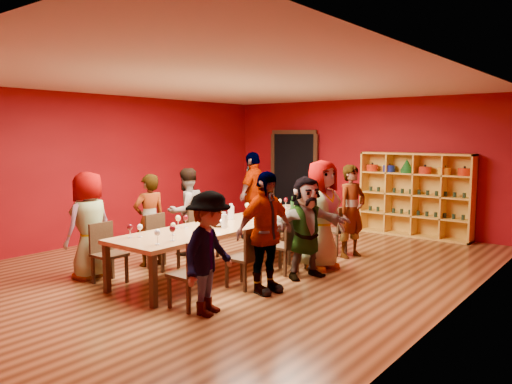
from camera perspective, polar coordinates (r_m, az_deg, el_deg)
room_shell at (r=8.16m, az=-2.37°, el=1.76°), size 7.10×9.10×3.04m
tasting_table at (r=8.27m, az=-2.35°, el=-3.78°), size 1.10×4.50×0.75m
doorway at (r=12.80m, az=4.46°, el=1.79°), size 1.40×0.17×2.30m
shelving_unit at (r=11.25m, az=17.76°, el=0.13°), size 2.40×0.40×1.80m
chair_person_left_0 at (r=7.73m, az=-16.77°, el=-6.32°), size 0.42×0.42×0.89m
person_left_0 at (r=8.00m, az=-18.53°, el=-3.61°), size 0.54×0.85×1.63m
chair_person_left_1 at (r=8.35m, az=-10.93°, el=-5.21°), size 0.42×0.42×0.89m
person_left_1 at (r=8.49m, az=-12.08°, el=-3.16°), size 0.52×0.64×1.54m
chair_person_left_2 at (r=8.98m, az=-6.34°, el=-4.30°), size 0.42×0.42×0.89m
person_left_2 at (r=9.18m, az=-7.94°, el=-2.22°), size 0.52×0.82×1.58m
chair_person_left_4 at (r=10.40m, az=1.03°, el=-2.78°), size 0.42×0.42×0.89m
person_left_4 at (r=10.52m, az=-0.28°, el=-0.37°), size 0.68×1.14×1.83m
chair_person_right_0 at (r=6.36m, az=-7.23°, el=-8.87°), size 0.42×0.42×0.89m
person_right_0 at (r=6.10m, az=-5.39°, el=-6.97°), size 0.63×1.05×1.52m
chair_person_right_1 at (r=7.14m, az=-0.96°, el=-7.11°), size 0.42×0.42×0.89m
person_right_1 at (r=6.87m, az=1.04°, el=-4.65°), size 0.62×1.06×1.69m
chair_person_right_2 at (r=7.90m, az=3.54°, el=-5.79°), size 0.42×0.42×0.89m
person_right_2 at (r=7.65m, az=5.76°, el=-4.02°), size 0.97×1.50×1.57m
chair_person_right_3 at (r=8.38m, az=5.88°, el=-5.08°), size 0.42×0.42×0.89m
person_right_3 at (r=8.18m, az=7.50°, el=-2.60°), size 0.63×0.94×1.78m
chair_person_right_4 at (r=9.25m, az=9.28°, el=-4.04°), size 0.42×0.42×0.89m
person_right_4 at (r=9.06m, az=10.89°, el=-2.16°), size 0.59×0.70×1.65m
wine_glass_0 at (r=9.85m, az=2.75°, el=-1.06°), size 0.07×0.07×0.18m
wine_glass_1 at (r=9.87m, az=3.41°, el=-0.95°), size 0.08×0.08×0.20m
wine_glass_2 at (r=8.33m, az=-4.52°, el=-2.24°), size 0.09×0.09×0.22m
wine_glass_3 at (r=8.10m, az=-0.22°, el=-2.70°), size 0.07×0.07×0.18m
wine_glass_4 at (r=9.00m, az=-1.01°, el=-1.60°), size 0.09×0.09×0.21m
wine_glass_5 at (r=8.36m, az=-0.33°, el=-2.42°), size 0.07×0.07×0.18m
wine_glass_6 at (r=7.32m, az=-5.37°, el=-3.51°), size 0.09×0.09×0.22m
wine_glass_7 at (r=9.37m, az=5.42°, el=-1.34°), size 0.08×0.08×0.21m
wine_glass_8 at (r=7.25m, az=-9.45°, el=-3.85°), size 0.07×0.07×0.18m
wine_glass_9 at (r=7.19m, az=-14.22°, el=-3.99°), size 0.08×0.08×0.19m
wine_glass_10 at (r=7.85m, az=-1.15°, el=-2.85°), size 0.08×0.08×0.20m
wine_glass_11 at (r=8.75m, az=3.14°, el=-2.00°), size 0.07×0.07×0.18m
wine_glass_12 at (r=8.45m, az=-4.07°, el=-2.18°), size 0.08×0.08×0.21m
wine_glass_13 at (r=7.21m, az=-13.13°, el=-3.98°), size 0.07×0.07×0.19m
wine_glass_14 at (r=9.30m, az=2.13°, el=-1.38°), size 0.08×0.08×0.20m
wine_glass_15 at (r=8.65m, az=2.27°, el=-2.03°), size 0.08×0.08×0.20m
wine_glass_16 at (r=7.78m, az=-8.90°, el=-3.03°), size 0.08×0.08×0.20m
wine_glass_17 at (r=7.38m, az=-4.91°, el=-3.59°), size 0.07×0.07×0.19m
wine_glass_18 at (r=7.93m, az=-5.35°, el=-2.79°), size 0.08×0.08×0.20m
wine_glass_19 at (r=7.78m, az=-8.04°, el=-3.02°), size 0.08×0.08×0.20m
wine_glass_20 at (r=6.87m, az=-9.53°, el=-4.25°), size 0.09×0.09×0.21m
wine_glass_21 at (r=9.14m, az=0.03°, el=-1.51°), size 0.08×0.08×0.21m
wine_glass_22 at (r=9.49m, az=6.41°, el=-1.29°), size 0.08×0.08×0.20m
wine_glass_23 at (r=6.67m, az=-11.22°, el=-4.65°), size 0.08×0.08×0.21m
spittoon_bowl at (r=7.88m, az=-4.27°, el=-3.45°), size 0.28×0.28×0.15m
carafe_a at (r=8.46m, az=-2.88°, el=-2.35°), size 0.12×0.12×0.27m
carafe_b at (r=7.73m, az=-3.64°, el=-3.29°), size 0.10×0.10×0.25m
wine_bottle at (r=9.40m, az=4.16°, el=-1.56°), size 0.07×0.07×0.28m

